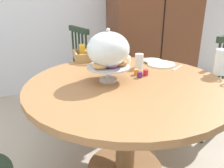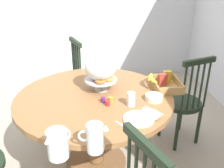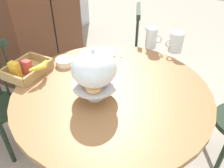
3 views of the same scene
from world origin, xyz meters
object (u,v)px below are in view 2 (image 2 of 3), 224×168
at_px(milk_pitcher, 95,139).
at_px(china_plate_large, 139,119).
at_px(cereal_bowl, 154,98).
at_px(drinking_glass, 131,99).
at_px(cereal_basket, 164,83).
at_px(windsor_chair_near_window, 67,84).
at_px(dining_table, 95,115).
at_px(windsor_chair_far_side, 183,104).
at_px(china_plate_small, 149,114).
at_px(pastry_stand_with_dome, 101,69).
at_px(orange_juice_pitcher, 58,145).

height_order(milk_pitcher, china_plate_large, milk_pitcher).
relative_size(cereal_bowl, drinking_glass, 1.27).
xyz_separation_m(cereal_bowl, drinking_glass, (0.07, -0.20, 0.03)).
relative_size(china_plate_large, cereal_bowl, 1.57).
relative_size(milk_pitcher, china_plate_large, 0.82).
bearing_deg(cereal_basket, drinking_glass, -49.22).
bearing_deg(windsor_chair_near_window, milk_pitcher, 9.86).
relative_size(dining_table, cereal_bowl, 9.35).
bearing_deg(drinking_glass, windsor_chair_far_side, 127.37).
xyz_separation_m(dining_table, drinking_glass, (0.20, 0.27, 0.25)).
distance_m(dining_table, drinking_glass, 0.42).
bearing_deg(windsor_chair_near_window, dining_table, 18.16).
bearing_deg(milk_pitcher, china_plate_large, 133.78).
xyz_separation_m(china_plate_large, drinking_glass, (-0.20, -0.02, 0.05)).
bearing_deg(china_plate_small, pastry_stand_with_dome, -146.29).
bearing_deg(dining_table, windsor_chair_near_window, -161.84).
distance_m(orange_juice_pitcher, cereal_bowl, 0.92).
height_order(china_plate_large, cereal_bowl, cereal_bowl).
height_order(cereal_basket, drinking_glass, cereal_basket).
bearing_deg(china_plate_small, dining_table, -133.93).
distance_m(dining_table, orange_juice_pitcher, 0.81).
bearing_deg(cereal_bowl, cereal_basket, 147.20).
bearing_deg(orange_juice_pitcher, pastry_stand_with_dome, 160.79).
bearing_deg(pastry_stand_with_dome, cereal_bowl, 60.42).
relative_size(cereal_basket, drinking_glass, 2.87).
relative_size(windsor_chair_near_window, milk_pitcher, 5.43).
xyz_separation_m(cereal_basket, china_plate_large, (0.50, -0.33, -0.04)).
bearing_deg(pastry_stand_with_dome, cereal_basket, 90.00).
relative_size(windsor_chair_near_window, china_plate_large, 4.43).
bearing_deg(china_plate_small, china_plate_large, -68.94).
distance_m(milk_pitcher, drinking_glass, 0.58).
bearing_deg(pastry_stand_with_dome, windsor_chair_far_side, 102.24).
distance_m(cereal_basket, china_plate_small, 0.53).
distance_m(cereal_basket, china_plate_large, 0.60).
bearing_deg(windsor_chair_near_window, cereal_basket, 49.01).
distance_m(windsor_chair_near_window, cereal_bowl, 1.33).
relative_size(milk_pitcher, china_plate_small, 1.20).
relative_size(pastry_stand_with_dome, orange_juice_pitcher, 1.96).
xyz_separation_m(cereal_basket, drinking_glass, (0.30, -0.35, 0.01)).
height_order(windsor_chair_near_window, china_plate_large, windsor_chair_near_window).
xyz_separation_m(windsor_chair_far_side, orange_juice_pitcher, (1.01, -1.13, 0.36)).
bearing_deg(china_plate_large, pastry_stand_with_dome, -155.43).
bearing_deg(cereal_bowl, china_plate_large, -33.64).
relative_size(dining_table, drinking_glass, 11.90).
distance_m(orange_juice_pitcher, milk_pitcher, 0.21).
bearing_deg(orange_juice_pitcher, windsor_chair_near_window, -177.45).
height_order(dining_table, pastry_stand_with_dome, pastry_stand_with_dome).
bearing_deg(windsor_chair_near_window, cereal_bowl, 36.75).
bearing_deg(cereal_basket, dining_table, -80.36).
bearing_deg(milk_pitcher, cereal_bowl, 139.16).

